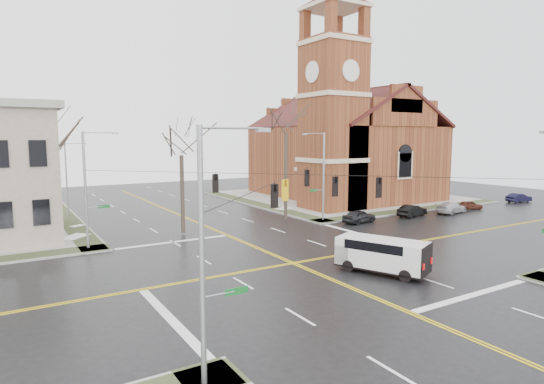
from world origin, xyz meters
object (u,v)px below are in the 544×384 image
signal_pole_ne (322,174)px  tree_ne (286,126)px  streetlight_north_b (49,166)px  tree_nw_near (181,150)px  church (341,139)px  cargo_van (378,253)px  tree_nw_far (54,141)px  streetlight_north_a (68,176)px  parked_car_a (359,216)px  parked_car_b (412,211)px  parked_car_c (451,208)px  parked_car_d (469,205)px  parked_car_e (519,198)px  signal_pole_nw (88,186)px  signal_pole_sw (207,250)px

signal_pole_ne → tree_ne: tree_ne is taller
streetlight_north_b → tree_nw_near: (7.42, -35.12, 3.11)m
signal_pole_ne → streetlight_north_b: signal_pole_ne is taller
church → cargo_van: size_ratio=4.47×
church → tree_nw_far: (-38.03, -10.98, -0.03)m
streetlight_north_a → parked_car_a: size_ratio=2.03×
signal_pole_ne → parked_car_b: 11.46m
streetlight_north_a → tree_ne: bearing=-36.1°
church → signal_pole_ne: 19.22m
signal_pole_ne → parked_car_b: size_ratio=2.27×
church → tree_ne: church is taller
parked_car_c → tree_ne: size_ratio=0.33×
cargo_van → parked_car_d: cargo_van is taller
tree_nw_far → parked_car_e: bearing=-5.2°
parked_car_c → tree_ne: 21.66m
parked_car_e → tree_nw_near: 46.22m
church → tree_nw_far: bearing=-163.9°
parked_car_c → tree_nw_near: (-30.34, 5.12, 6.93)m
tree_ne → parked_car_d: bearing=-14.0°
cargo_van → parked_car_a: 17.14m
signal_pole_nw → parked_car_c: size_ratio=2.03×
cargo_van → parked_car_c: 26.61m
signal_pole_nw → tree_ne: bearing=7.3°
streetlight_north_b → parked_car_c: (37.76, -40.24, -3.82)m
church → tree_nw_far: church is taller
church → tree_ne: 19.55m
signal_pole_ne → signal_pole_sw: 32.28m
tree_nw_near → church: bearing=23.0°
church → signal_pole_sw: church is taller
signal_pole_ne → tree_nw_near: (-14.55, 1.38, 2.63)m
streetlight_north_a → tree_nw_near: 17.13m
tree_nw_far → signal_pole_nw: bearing=-49.9°
signal_pole_ne → parked_car_a: signal_pole_ne is taller
signal_pole_ne → streetlight_north_a: bearing=143.1°
signal_pole_nw → streetlight_north_a: 16.52m
church → signal_pole_sw: 51.29m
parked_car_d → signal_pole_nw: bearing=104.1°
cargo_van → parked_car_b: 22.27m
cargo_van → streetlight_north_b: bearing=80.9°
signal_pole_sw → streetlight_north_b: 59.51m
streetlight_north_a → parked_car_b: 37.80m
signal_pole_ne → tree_ne: bearing=138.2°
signal_pole_nw → streetlight_north_b: (0.67, 36.50, -0.48)m
parked_car_b → tree_nw_far: 36.02m
parked_car_e → streetlight_north_b: bearing=61.1°
streetlight_north_a → parked_car_c: 43.01m
church → cargo_van: (-21.22, -29.38, -7.13)m
parked_car_c → church: bearing=-0.4°
signal_pole_nw → parked_car_b: 33.26m
signal_pole_ne → parked_car_e: 31.38m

